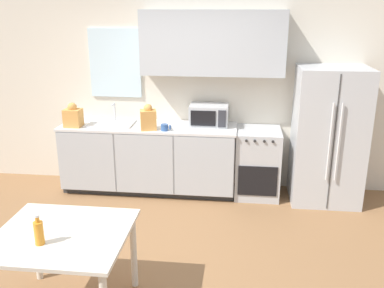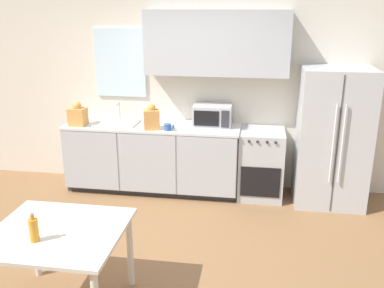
% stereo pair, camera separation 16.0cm
% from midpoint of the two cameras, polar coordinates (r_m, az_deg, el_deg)
% --- Properties ---
extents(ground_plane, '(12.00, 12.00, 0.00)m').
position_cam_midpoint_polar(ground_plane, '(4.48, -7.55, -14.65)').
color(ground_plane, olive).
extents(wall_back, '(12.00, 0.38, 2.70)m').
position_cam_midpoint_polar(wall_back, '(5.74, -2.53, 8.61)').
color(wall_back, beige).
rests_on(wall_back, ground_plane).
extents(kitchen_counter, '(2.30, 0.66, 0.91)m').
position_cam_midpoint_polar(kitchen_counter, '(5.76, -6.49, -1.83)').
color(kitchen_counter, '#333333').
rests_on(kitchen_counter, ground_plane).
extents(oven_range, '(0.57, 0.62, 0.89)m').
position_cam_midpoint_polar(oven_range, '(5.65, 7.90, -2.50)').
color(oven_range, '#B7BABC').
rests_on(oven_range, ground_plane).
extents(refrigerator, '(0.84, 0.74, 1.71)m').
position_cam_midpoint_polar(refrigerator, '(5.57, 16.89, 1.04)').
color(refrigerator, silver).
rests_on(refrigerator, ground_plane).
extents(kitchen_sink, '(0.58, 0.41, 0.25)m').
position_cam_midpoint_polar(kitchen_sink, '(5.76, -11.43, 2.79)').
color(kitchen_sink, '#B7BABC').
rests_on(kitchen_sink, kitchen_counter).
extents(microwave, '(0.50, 0.37, 0.27)m').
position_cam_midpoint_polar(microwave, '(5.57, 1.45, 3.89)').
color(microwave, '#B7BABC').
rests_on(microwave, kitchen_counter).
extents(coffee_mug, '(0.13, 0.09, 0.08)m').
position_cam_midpoint_polar(coffee_mug, '(5.35, -4.47, 2.22)').
color(coffee_mug, '#335999').
rests_on(coffee_mug, kitchen_counter).
extents(grocery_bag_0, '(0.23, 0.21, 0.33)m').
position_cam_midpoint_polar(grocery_bag_0, '(5.40, -6.70, 3.42)').
color(grocery_bag_0, '#DB994C').
rests_on(grocery_bag_0, kitchen_counter).
extents(grocery_bag_1, '(0.22, 0.19, 0.31)m').
position_cam_midpoint_polar(grocery_bag_1, '(5.73, -16.36, 3.57)').
color(grocery_bag_1, '#DB994C').
rests_on(grocery_bag_1, kitchen_counter).
extents(dining_table, '(1.02, 0.94, 0.73)m').
position_cam_midpoint_polar(dining_table, '(3.59, -18.11, -12.63)').
color(dining_table, beige).
rests_on(dining_table, ground_plane).
extents(drink_bottle, '(0.07, 0.07, 0.24)m').
position_cam_midpoint_polar(drink_bottle, '(3.40, -21.05, -10.92)').
color(drink_bottle, orange).
rests_on(drink_bottle, dining_table).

